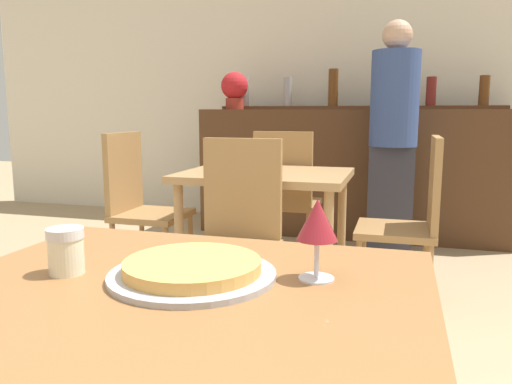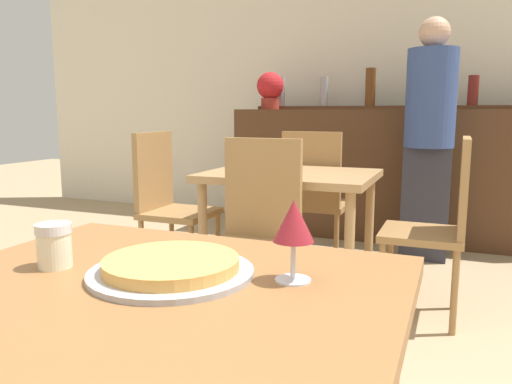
# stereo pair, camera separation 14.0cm
# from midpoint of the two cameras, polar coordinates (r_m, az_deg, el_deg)

# --- Properties ---
(wall_back) EXTENTS (8.00, 0.05, 2.80)m
(wall_back) POSITION_cam_midpoint_polar(r_m,az_deg,el_deg) (4.84, 16.98, 12.89)
(wall_back) COLOR silver
(wall_back) RESTS_ON ground_plane
(dining_table_near) EXTENTS (0.93, 0.83, 0.73)m
(dining_table_near) POSITION_cam_midpoint_polar(r_m,az_deg,el_deg) (0.97, -8.58, -15.84)
(dining_table_near) COLOR brown
(dining_table_near) RESTS_ON ground_plane
(dining_table_far) EXTENTS (0.91, 0.70, 0.72)m
(dining_table_far) POSITION_cam_midpoint_polar(r_m,az_deg,el_deg) (2.77, 5.37, 0.30)
(dining_table_far) COLOR #A87F51
(dining_table_far) RESTS_ON ground_plane
(bar_counter) EXTENTS (2.60, 0.56, 1.07)m
(bar_counter) POSITION_cam_midpoint_polar(r_m,az_deg,el_deg) (4.35, 15.85, 2.00)
(bar_counter) COLOR #4C2D19
(bar_counter) RESTS_ON ground_plane
(bar_back_shelf) EXTENTS (2.39, 0.24, 0.35)m
(bar_back_shelf) POSITION_cam_midpoint_polar(r_m,az_deg,el_deg) (4.46, 16.50, 9.99)
(bar_back_shelf) COLOR #4C2D19
(bar_back_shelf) RESTS_ON bar_counter
(chair_far_side_front) EXTENTS (0.40, 0.40, 0.93)m
(chair_far_side_front) POSITION_cam_midpoint_polar(r_m,az_deg,el_deg) (2.31, 1.63, -3.97)
(chair_far_side_front) COLOR olive
(chair_far_side_front) RESTS_ON ground_plane
(chair_far_side_back) EXTENTS (0.40, 0.40, 0.93)m
(chair_far_side_back) POSITION_cam_midpoint_polar(r_m,az_deg,el_deg) (3.28, 7.94, -0.14)
(chair_far_side_back) COLOR olive
(chair_far_side_back) RESTS_ON ground_plane
(chair_far_side_left) EXTENTS (0.40, 0.40, 0.93)m
(chair_far_side_left) POSITION_cam_midpoint_polar(r_m,az_deg,el_deg) (3.10, -8.77, -0.68)
(chair_far_side_left) COLOR olive
(chair_far_side_left) RESTS_ON ground_plane
(chair_far_side_right) EXTENTS (0.40, 0.40, 0.93)m
(chair_far_side_right) POSITION_cam_midpoint_polar(r_m,az_deg,el_deg) (2.67, 21.77, -2.80)
(chair_far_side_right) COLOR olive
(chair_far_side_right) RESTS_ON ground_plane
(pizza_tray) EXTENTS (0.33, 0.33, 0.04)m
(pizza_tray) POSITION_cam_midpoint_polar(r_m,az_deg,el_deg) (1.00, -5.71, -8.63)
(pizza_tray) COLOR #A3A3A8
(pizza_tray) RESTS_ON dining_table_near
(cheese_shaker) EXTENTS (0.07, 0.07, 0.09)m
(cheese_shaker) POSITION_cam_midpoint_polar(r_m,az_deg,el_deg) (1.10, -18.75, -5.83)
(cheese_shaker) COLOR beige
(cheese_shaker) RESTS_ON dining_table_near
(person_standing) EXTENTS (0.34, 0.34, 1.69)m
(person_standing) POSITION_cam_midpoint_polar(r_m,az_deg,el_deg) (3.72, 20.21, 6.48)
(person_standing) COLOR #2D2D38
(person_standing) RESTS_ON ground_plane
(wine_glass) EXTENTS (0.08, 0.08, 0.16)m
(wine_glass) POSITION_cam_midpoint_polar(r_m,az_deg,el_deg) (0.95, 8.53, -3.61)
(wine_glass) COLOR silver
(wine_glass) RESTS_ON dining_table_near
(potted_plant) EXTENTS (0.24, 0.24, 0.33)m
(potted_plant) POSITION_cam_midpoint_polar(r_m,az_deg,el_deg) (4.51, 2.54, 11.73)
(potted_plant) COLOR maroon
(potted_plant) RESTS_ON bar_counter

